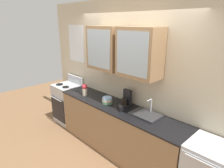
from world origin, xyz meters
TOP-DOWN VIEW (x-y plane):
  - ground_plane at (0.00, 0.00)m, footprint 10.00×10.00m
  - back_wall_unit at (-0.01, 0.29)m, footprint 4.63×0.48m
  - counter at (0.00, 0.00)m, footprint 2.68×0.59m
  - stove_range at (-1.65, -0.00)m, footprint 0.61×0.57m
  - sink_faucet at (0.58, 0.07)m, footprint 0.46×0.33m
  - bowl_stack at (-0.21, -0.03)m, footprint 0.20×0.20m
  - vase at (-0.82, -0.08)m, footprint 0.11×0.11m
  - cup_near_sink at (0.19, -0.09)m, footprint 0.12×0.08m
  - coffee_maker at (0.10, 0.13)m, footprint 0.17×0.20m

SIDE VIEW (x-z plane):
  - ground_plane at x=0.00m, z-range 0.00..0.00m
  - counter at x=0.00m, z-range 0.00..0.93m
  - stove_range at x=-1.65m, z-range -0.08..1.02m
  - sink_faucet at x=0.58m, z-range 0.82..1.07m
  - cup_near_sink at x=0.19m, z-range 0.93..1.02m
  - bowl_stack at x=-0.21m, z-range 0.92..1.04m
  - coffee_maker at x=0.10m, z-range 0.89..1.18m
  - vase at x=-0.82m, z-range 0.93..1.17m
  - back_wall_unit at x=-0.01m, z-range 0.13..2.86m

